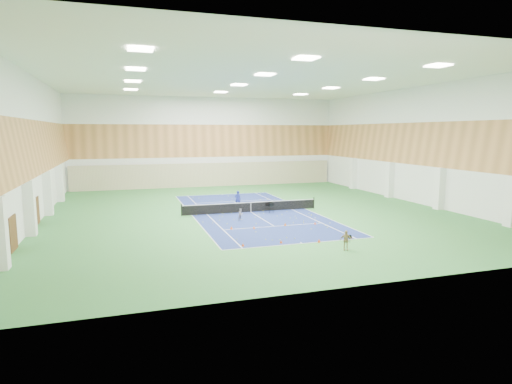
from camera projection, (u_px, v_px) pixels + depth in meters
ground at (251, 212)px, 39.69m from camera, size 40.00×40.00×0.00m
room_shell at (251, 147)px, 38.86m from camera, size 36.00×40.00×12.00m
wood_cladding at (251, 125)px, 38.58m from camera, size 36.00×40.00×8.00m
ceiling_light_grid at (251, 80)px, 38.03m from camera, size 21.40×25.40×0.06m
court_surface at (251, 212)px, 39.69m from camera, size 10.97×23.77×0.01m
tennis_balls_scatter at (251, 212)px, 39.69m from camera, size 10.57×22.77×0.07m
tennis_net at (251, 206)px, 39.62m from camera, size 12.80×0.10×1.10m
back_curtain at (209, 175)px, 58.13m from camera, size 35.40×0.16×3.20m
door_left_a at (13, 233)px, 26.67m from camera, size 0.08×1.80×2.20m
door_left_b at (37, 211)px, 34.22m from camera, size 0.08×1.80×2.20m
coach at (238, 199)px, 42.22m from camera, size 0.66×0.50×1.63m
child_court at (241, 214)px, 35.92m from camera, size 0.63×0.60×1.02m
child_apron at (346, 240)px, 26.84m from camera, size 0.80×0.54×1.27m
ball_cart at (270, 208)px, 39.27m from camera, size 0.74×0.74×0.98m
cone_svc_a at (231, 228)px, 32.66m from camera, size 0.22×0.22×0.24m
cone_svc_b at (254, 227)px, 32.79m from camera, size 0.20×0.20×0.22m
cone_svc_c at (285, 224)px, 33.89m from camera, size 0.22×0.22×0.24m
cone_svc_d at (315, 223)px, 34.36m from camera, size 0.18×0.18×0.20m
cone_base_a at (243, 245)px, 27.77m from camera, size 0.19×0.19×0.21m
cone_base_b at (281, 242)px, 28.55m from camera, size 0.20×0.20×0.22m
cone_base_c at (319, 241)px, 28.79m from camera, size 0.22×0.22×0.24m
cone_base_d at (351, 237)px, 29.87m from camera, size 0.20×0.20×0.22m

